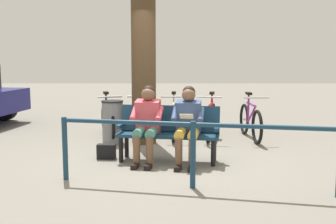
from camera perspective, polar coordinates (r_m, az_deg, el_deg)
The scene contains 13 objects.
ground_plane at distance 6.28m, azimuth -0.62°, elevation -7.28°, with size 40.00×40.00×0.00m, color slate.
bench at distance 6.33m, azimuth 0.11°, elevation -2.45°, with size 1.66×0.73×0.87m.
person_reading at distance 6.10m, azimuth 2.87°, elevation -1.34°, with size 0.53×0.81×1.20m.
person_companion at distance 6.21m, azimuth -3.02°, elevation -1.19°, with size 0.53×0.81×1.20m.
handbag at distance 6.57m, azimuth -8.81°, elevation -5.61°, with size 0.30×0.14×0.24m, color black.
tree_trunk at distance 7.58m, azimuth -3.53°, elevation 8.91°, with size 0.46×0.46×3.57m, color #4C3823.
litter_bin at distance 7.73m, azimuth -7.93°, elevation -1.39°, with size 0.42×0.42×0.82m.
bicycle_black at distance 8.20m, azimuth 11.70°, elevation -1.33°, with size 0.48×1.68×0.94m.
bicycle_orange at distance 8.18m, azimuth 6.16°, elevation -1.23°, with size 0.51×1.66×0.94m.
bicycle_red at distance 8.20m, azimuth 0.81°, elevation -1.16°, with size 0.48×1.68×0.94m.
bicycle_silver at distance 8.23m, azimuth -3.58°, elevation -1.15°, with size 0.48×1.68×0.94m.
bicycle_blue at distance 8.28m, azimuth -8.64°, elevation -1.17°, with size 0.62×1.63×0.94m.
railing_fence at distance 4.97m, azimuth 3.60°, elevation -4.14°, with size 3.45×0.77×0.85m.
Camera 1 is at (-0.07, 6.07, 1.62)m, focal length 42.55 mm.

